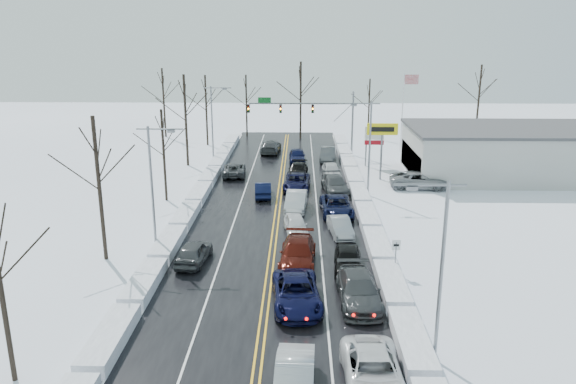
{
  "coord_description": "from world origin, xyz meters",
  "views": [
    {
      "loc": [
        1.95,
        -41.89,
        15.39
      ],
      "look_at": [
        0.98,
        2.38,
        2.5
      ],
      "focal_mm": 35.0,
      "sensor_mm": 36.0,
      "label": 1
    }
  ],
  "objects_px": {
    "dealership_building": "(504,152)",
    "flagpole": "(404,106)",
    "tires_plus_sign": "(382,133)",
    "oncoming_car_0": "(263,196)",
    "traffic_signal_mast": "(312,112)"
  },
  "relations": [
    {
      "from": "traffic_signal_mast",
      "to": "oncoming_car_0",
      "type": "bearing_deg",
      "value": -105.06
    },
    {
      "from": "tires_plus_sign",
      "to": "flagpole",
      "type": "relative_size",
      "value": 0.6
    },
    {
      "from": "traffic_signal_mast",
      "to": "flagpole",
      "type": "distance_m",
      "value": 11.9
    },
    {
      "from": "dealership_building",
      "to": "oncoming_car_0",
      "type": "relative_size",
      "value": 4.73
    },
    {
      "from": "flagpole",
      "to": "dealership_building",
      "type": "height_order",
      "value": "flagpole"
    },
    {
      "from": "traffic_signal_mast",
      "to": "dealership_building",
      "type": "relative_size",
      "value": 0.65
    },
    {
      "from": "dealership_building",
      "to": "oncoming_car_0",
      "type": "xyz_separation_m",
      "value": [
        -25.54,
        -8.62,
        -2.66
      ]
    },
    {
      "from": "traffic_signal_mast",
      "to": "flagpole",
      "type": "height_order",
      "value": "flagpole"
    },
    {
      "from": "traffic_signal_mast",
      "to": "tires_plus_sign",
      "type": "bearing_deg",
      "value": -59.54
    },
    {
      "from": "dealership_building",
      "to": "traffic_signal_mast",
      "type": "bearing_deg",
      "value": 154.05
    },
    {
      "from": "tires_plus_sign",
      "to": "oncoming_car_0",
      "type": "xyz_separation_m",
      "value": [
        -12.06,
        -6.62,
        -4.99
      ]
    },
    {
      "from": "tires_plus_sign",
      "to": "traffic_signal_mast",
      "type": "bearing_deg",
      "value": 120.46
    },
    {
      "from": "traffic_signal_mast",
      "to": "dealership_building",
      "type": "distance_m",
      "value": 23.01
    },
    {
      "from": "traffic_signal_mast",
      "to": "flagpole",
      "type": "xyz_separation_m",
      "value": [
        11.72,
        2.01,
        0.45
      ]
    },
    {
      "from": "dealership_building",
      "to": "flagpole",
      "type": "bearing_deg",
      "value": 126.27
    }
  ]
}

